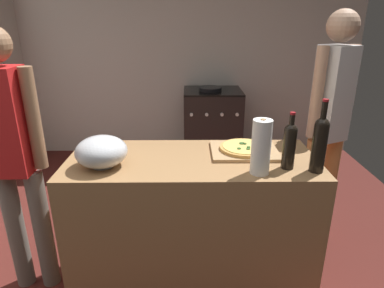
# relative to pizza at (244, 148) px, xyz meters

# --- Properties ---
(ground_plane) EXTENTS (4.40, 3.70, 0.02)m
(ground_plane) POSITION_rel_pizza_xyz_m (-0.45, 0.74, -0.93)
(ground_plane) COLOR #511E19
(kitchen_wall_rear) EXTENTS (4.40, 0.10, 2.60)m
(kitchen_wall_rear) POSITION_rel_pizza_xyz_m (-0.45, 2.34, 0.38)
(kitchen_wall_rear) COLOR beige
(kitchen_wall_rear) RESTS_ON ground_plane
(counter) EXTENTS (1.46, 0.62, 0.89)m
(counter) POSITION_rel_pizza_xyz_m (-0.32, -0.08, -0.48)
(counter) COLOR #9E7247
(counter) RESTS_ON ground_plane
(cutting_board) EXTENTS (0.40, 0.32, 0.02)m
(cutting_board) POSITION_rel_pizza_xyz_m (-0.00, -0.00, -0.02)
(cutting_board) COLOR tan
(cutting_board) RESTS_ON counter
(pizza) EXTENTS (0.30, 0.30, 0.03)m
(pizza) POSITION_rel_pizza_xyz_m (0.00, 0.00, 0.00)
(pizza) COLOR tan
(pizza) RESTS_ON cutting_board
(mixing_bowl) EXTENTS (0.28, 0.28, 0.17)m
(mixing_bowl) POSITION_rel_pizza_xyz_m (-0.81, -0.19, 0.06)
(mixing_bowl) COLOR #B2B2B7
(mixing_bowl) RESTS_ON counter
(paper_towel_roll) EXTENTS (0.10, 0.10, 0.30)m
(paper_towel_roll) POSITION_rel_pizza_xyz_m (0.03, -0.29, 0.12)
(paper_towel_roll) COLOR white
(paper_towel_roll) RESTS_ON counter
(wine_bottle_dark) EXTENTS (0.07, 0.07, 0.39)m
(wine_bottle_dark) POSITION_rel_pizza_xyz_m (0.34, -0.27, 0.14)
(wine_bottle_dark) COLOR black
(wine_bottle_dark) RESTS_ON counter
(wine_bottle_green) EXTENTS (0.07, 0.07, 0.31)m
(wine_bottle_green) POSITION_rel_pizza_xyz_m (0.20, -0.23, 0.11)
(wine_bottle_green) COLOR black
(wine_bottle_green) RESTS_ON counter
(stove) EXTENTS (0.67, 0.59, 0.93)m
(stove) POSITION_rel_pizza_xyz_m (-0.06, 1.94, -0.48)
(stove) COLOR black
(stove) RESTS_ON ground_plane
(person_in_stripes) EXTENTS (0.37, 0.20, 1.63)m
(person_in_stripes) POSITION_rel_pizza_xyz_m (-1.35, -0.09, 0.01)
(person_in_stripes) COLOR slate
(person_in_stripes) RESTS_ON ground_plane
(person_in_red) EXTENTS (0.34, 0.26, 1.72)m
(person_in_red) POSITION_rel_pizza_xyz_m (0.65, 0.36, 0.07)
(person_in_red) COLOR #D88C4C
(person_in_red) RESTS_ON ground_plane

